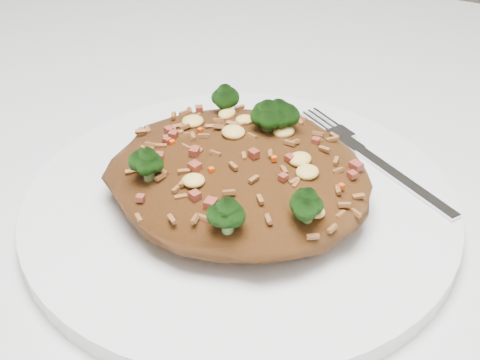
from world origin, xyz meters
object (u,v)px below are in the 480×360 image
object	(u,v)px
fried_rice	(240,166)
fork	(380,164)
dining_table	(402,291)
plate	(240,206)

from	to	relation	value
fried_rice	fork	size ratio (longest dim) A/B	1.22
dining_table	plate	distance (m)	0.16
plate	fried_rice	world-z (taller)	fried_rice
plate	dining_table	bearing A→B (deg)	32.21
fork	plate	bearing A→B (deg)	-102.10
fried_rice	fork	distance (m)	0.11
plate	fork	size ratio (longest dim) A/B	2.02
fried_rice	fork	xyz separation A→B (m)	(0.07, 0.08, -0.02)
plate	fork	xyz separation A→B (m)	(0.08, 0.08, 0.01)
fried_rice	plate	bearing A→B (deg)	-144.66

